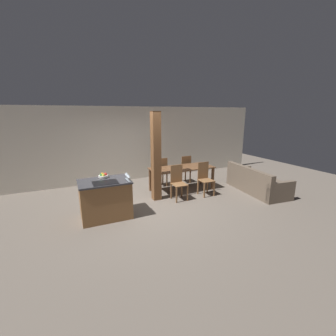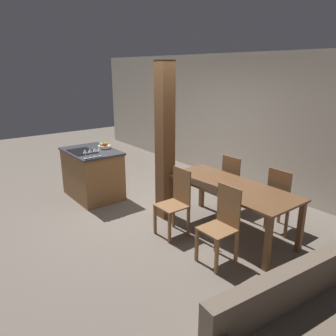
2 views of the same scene
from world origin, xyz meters
The scene contains 14 objects.
ground_plane centered at (0.00, 0.00, 0.00)m, with size 16.00×16.00×0.00m, color #665B51.
wall_back centered at (0.00, 2.69, 1.35)m, with size 11.20×0.08×2.70m.
kitchen_island centered at (-1.24, -0.21, 0.47)m, with size 1.18×0.83×0.93m.
fruit_bowl centered at (-1.22, 0.06, 0.98)m, with size 0.24×0.24×0.11m.
wine_glass_near centered at (-0.73, -0.54, 1.06)m, with size 0.07×0.07×0.16m.
wine_glass_middle centered at (-0.73, -0.46, 1.06)m, with size 0.07×0.07×0.16m.
wine_glass_far centered at (-0.73, -0.37, 1.06)m, with size 0.07×0.07×0.16m.
wine_glass_end centered at (-0.73, -0.28, 1.06)m, with size 0.07×0.07×0.16m.
dining_table centered at (1.35, 0.77, 0.67)m, with size 2.05×0.85×0.77m.
dining_chair_near_left centered at (0.89, 0.12, 0.52)m, with size 0.40×0.40×1.01m.
dining_chair_near_right centered at (1.81, 0.12, 0.52)m, with size 0.40×0.40×1.01m.
dining_chair_far_left centered at (0.89, 1.41, 0.52)m, with size 0.40×0.40×1.01m.
dining_chair_far_right centered at (1.81, 1.41, 0.52)m, with size 0.40×0.40×1.01m.
timber_post centered at (0.30, 0.37, 1.26)m, with size 0.23×0.23×2.52m.
Camera 2 is at (4.36, -2.70, 2.42)m, focal length 35.00 mm.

